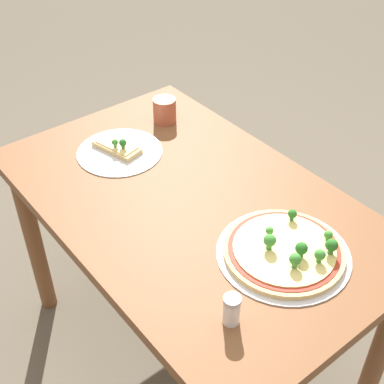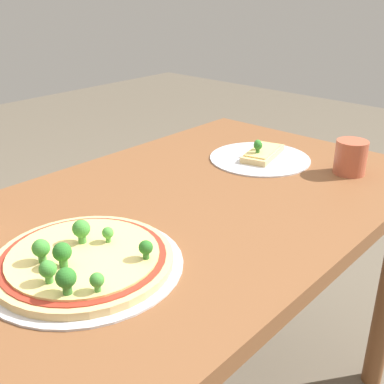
{
  "view_description": "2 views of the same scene",
  "coord_description": "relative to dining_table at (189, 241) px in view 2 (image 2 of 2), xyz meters",
  "views": [
    {
      "loc": [
        0.92,
        -0.72,
        1.69
      ],
      "look_at": [
        -0.0,
        0.01,
        0.74
      ],
      "focal_mm": 50.0,
      "sensor_mm": 36.0,
      "label": 1
    },
    {
      "loc": [
        0.72,
        0.65,
        1.17
      ],
      "look_at": [
        -0.0,
        0.01,
        0.74
      ],
      "focal_mm": 45.0,
      "sensor_mm": 36.0,
      "label": 2
    }
  ],
  "objects": [
    {
      "name": "dining_table",
      "position": [
        0.0,
        0.0,
        0.0
      ],
      "size": [
        1.17,
        0.73,
        0.72
      ],
      "color": "brown",
      "rests_on": "ground_plane"
    },
    {
      "name": "drinking_cup",
      "position": [
        -0.39,
        0.19,
        0.15
      ],
      "size": [
        0.08,
        0.08,
        0.08
      ],
      "primitive_type": "cylinder",
      "color": "#AD5138",
      "rests_on": "dining_table"
    },
    {
      "name": "pizza_tray_whole",
      "position": [
        0.32,
        0.05,
        0.12
      ],
      "size": [
        0.34,
        0.34,
        0.07
      ],
      "color": "silver",
      "rests_on": "dining_table"
    },
    {
      "name": "pizza_tray_slice",
      "position": [
        -0.33,
        -0.03,
        0.11
      ],
      "size": [
        0.27,
        0.27,
        0.06
      ],
      "color": "silver",
      "rests_on": "dining_table"
    }
  ]
}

